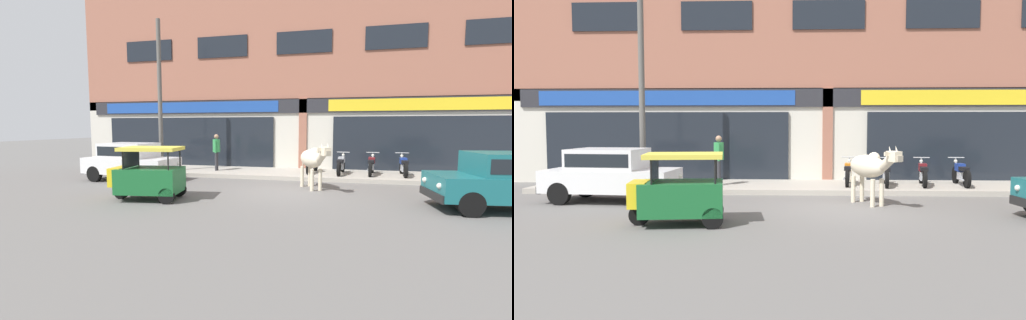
# 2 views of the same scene
# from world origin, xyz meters

# --- Properties ---
(ground_plane) EXTENTS (90.00, 90.00, 0.00)m
(ground_plane) POSITION_xyz_m (0.00, 0.00, 0.00)
(ground_plane) COLOR #605E5B
(sidewalk) EXTENTS (19.00, 2.94, 0.16)m
(sidewalk) POSITION_xyz_m (0.00, 3.67, 0.08)
(sidewalk) COLOR #A8A093
(sidewalk) RESTS_ON ground
(shop_building) EXTENTS (23.00, 1.40, 9.86)m
(shop_building) POSITION_xyz_m (0.00, 5.40, 4.73)
(shop_building) COLOR #9E604C
(shop_building) RESTS_ON ground
(cow) EXTENTS (1.24, 1.96, 1.61)m
(cow) POSITION_xyz_m (0.79, 0.60, 1.01)
(cow) COLOR beige
(cow) RESTS_ON ground
(car_0) EXTENTS (3.71, 1.88, 1.46)m
(car_0) POSITION_xyz_m (-6.22, 0.84, 0.81)
(car_0) COLOR black
(car_0) RESTS_ON ground
(car_1) EXTENTS (3.74, 1.99, 1.46)m
(car_1) POSITION_xyz_m (5.75, -1.30, 0.81)
(car_1) COLOR black
(car_1) RESTS_ON ground
(auto_rickshaw) EXTENTS (2.07, 1.38, 1.52)m
(auto_rickshaw) POSITION_xyz_m (-3.65, -2.18, 0.66)
(auto_rickshaw) COLOR black
(auto_rickshaw) RESTS_ON ground
(motorcycle_0) EXTENTS (0.59, 1.80, 0.88)m
(motorcycle_0) POSITION_xyz_m (0.57, 3.61, 0.55)
(motorcycle_0) COLOR black
(motorcycle_0) RESTS_ON sidewalk
(motorcycle_1) EXTENTS (0.57, 1.81, 0.88)m
(motorcycle_1) POSITION_xyz_m (1.75, 3.40, 0.55)
(motorcycle_1) COLOR black
(motorcycle_1) RESTS_ON sidewalk
(motorcycle_2) EXTENTS (0.59, 1.80, 0.88)m
(motorcycle_2) POSITION_xyz_m (2.94, 3.51, 0.55)
(motorcycle_2) COLOR black
(motorcycle_2) RESTS_ON sidewalk
(motorcycle_3) EXTENTS (0.52, 1.81, 0.88)m
(motorcycle_3) POSITION_xyz_m (4.16, 3.55, 0.55)
(motorcycle_3) COLOR black
(motorcycle_3) RESTS_ON sidewalk
(pedestrian) EXTENTS (0.32, 0.50, 1.60)m
(pedestrian) POSITION_xyz_m (-3.61, 3.35, 1.15)
(pedestrian) COLOR #2D2D33
(pedestrian) RESTS_ON sidewalk
(utility_pole) EXTENTS (0.18, 0.18, 6.42)m
(utility_pole) POSITION_xyz_m (-5.82, 2.50, 3.37)
(utility_pole) COLOR #595651
(utility_pole) RESTS_ON sidewalk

